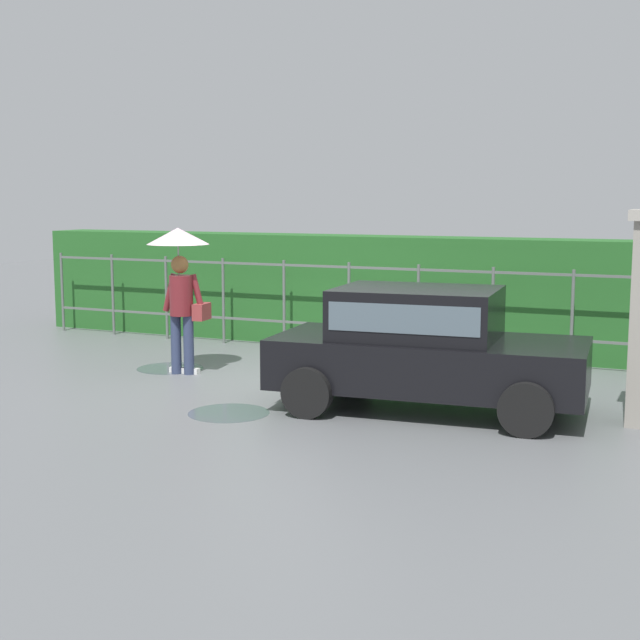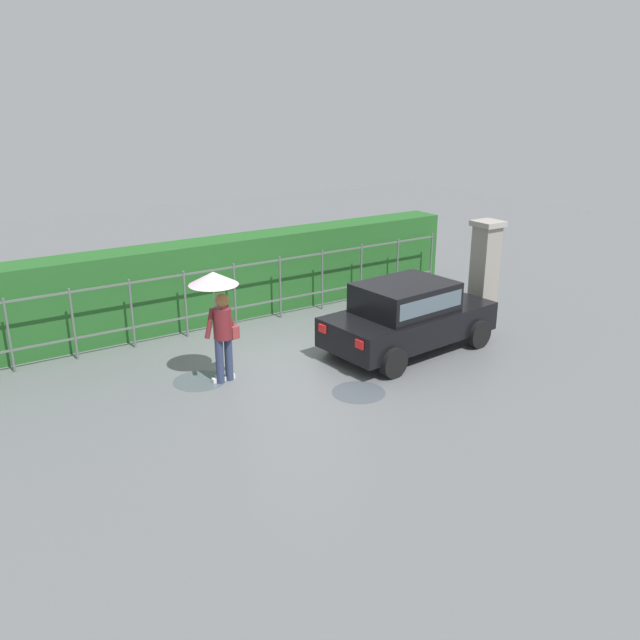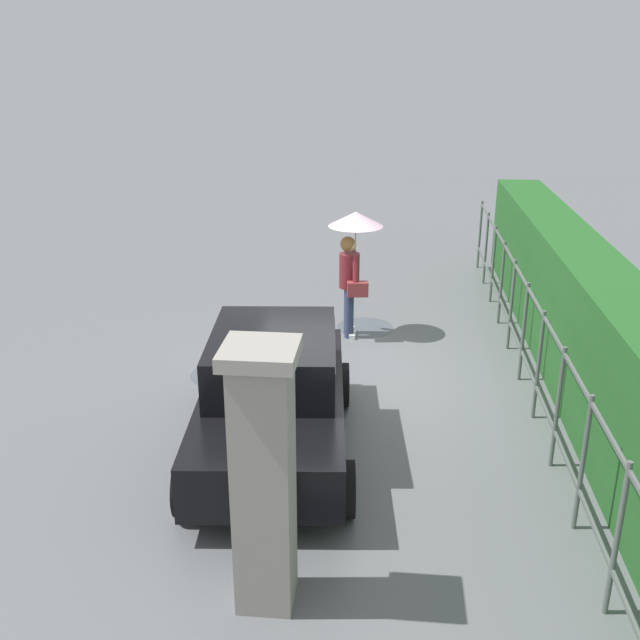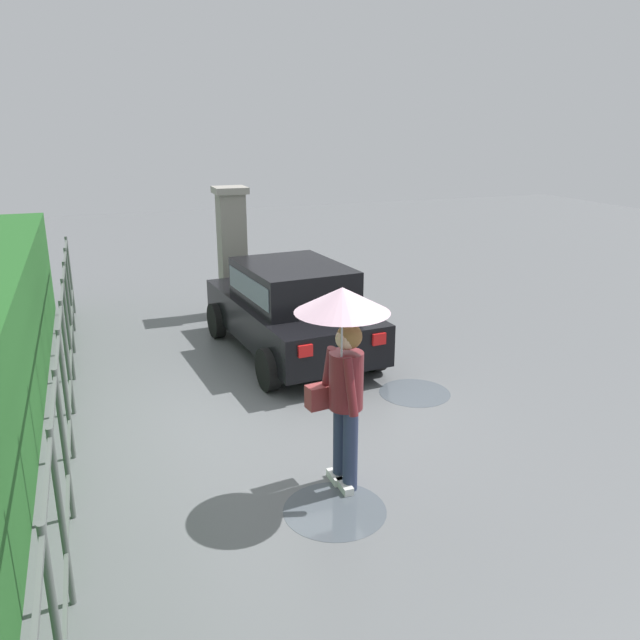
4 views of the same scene
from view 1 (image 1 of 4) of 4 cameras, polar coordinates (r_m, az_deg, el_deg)
ground_plane at (r=12.13m, az=-1.67°, el=-4.22°), size 40.00×40.00×0.00m
car at (r=10.66m, az=6.74°, el=-1.56°), size 3.85×2.13×1.48m
pedestrian at (r=12.89m, az=-9.01°, el=3.37°), size 0.90×0.90×2.12m
fence_section at (r=14.50m, az=1.87°, el=1.09°), size 11.96×0.05×1.50m
hedge_row at (r=15.23m, az=3.04°, el=1.88°), size 12.91×0.90×1.90m
puddle_near at (r=10.64m, az=-5.91°, el=-5.99°), size 0.98×0.98×0.00m
puddle_far at (r=13.48m, az=-9.65°, el=-3.09°), size 1.00×1.00×0.00m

